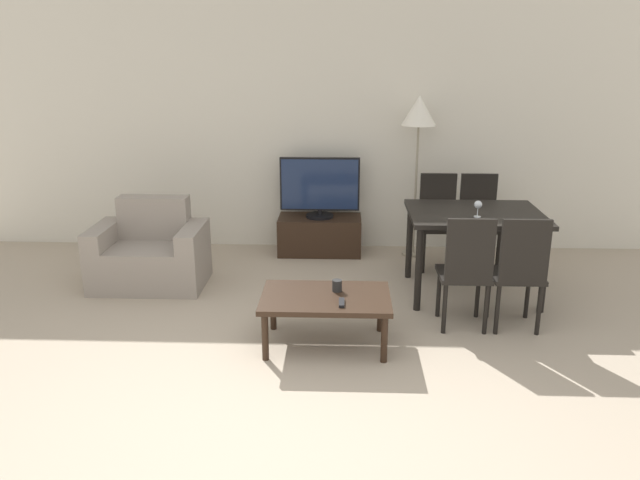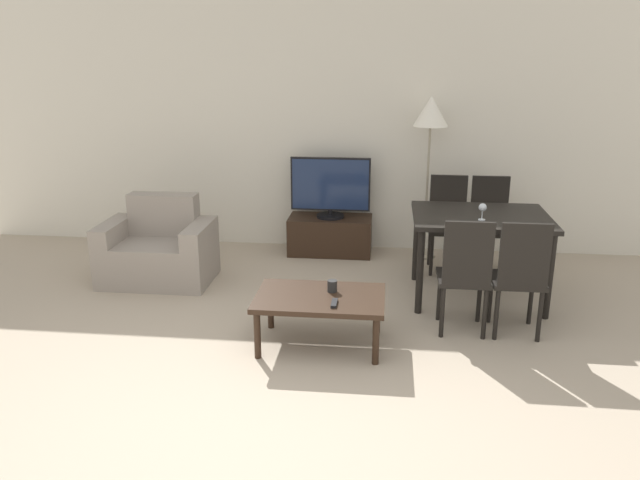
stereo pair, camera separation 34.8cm
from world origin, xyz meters
name	(u,v)px [view 2 (the right image)]	position (x,y,z in m)	size (l,w,h in m)	color
ground_plane	(241,443)	(0.00, 0.00, 0.00)	(18.00, 18.00, 0.00)	tan
wall_back	(317,126)	(0.00, 3.81, 1.35)	(7.75, 0.06, 2.70)	silver
armchair	(159,251)	(-1.39, 2.50, 0.29)	(1.03, 0.69, 0.81)	gray
tv_stand	(330,235)	(0.18, 3.51, 0.20)	(0.90, 0.45, 0.41)	black
tv	(330,188)	(0.18, 3.51, 0.74)	(0.85, 0.30, 0.65)	black
coffee_table	(320,301)	(0.31, 1.29, 0.36)	(0.97, 0.63, 0.40)	black
dining_table	(480,225)	(1.61, 2.38, 0.68)	(1.18, 0.92, 0.78)	black
dining_chair_near	(465,272)	(1.41, 1.60, 0.52)	(0.40, 0.40, 0.95)	black
dining_chair_far	(490,220)	(1.82, 3.15, 0.52)	(0.40, 0.40, 0.95)	black
dining_chair_near_right	(520,274)	(1.82, 1.60, 0.52)	(0.40, 0.40, 0.95)	black
dining_chair_far_left	(448,219)	(1.41, 3.15, 0.52)	(0.40, 0.40, 0.95)	black
floor_lamp	(431,118)	(1.20, 3.49, 1.49)	(0.36, 0.36, 1.71)	gray
remote_primary	(334,303)	(0.43, 1.13, 0.41)	(0.04, 0.15, 0.02)	black
cup_white_near	(332,286)	(0.40, 1.38, 0.45)	(0.07, 0.07, 0.09)	black
wine_glass_left	(483,208)	(1.59, 2.19, 0.88)	(0.07, 0.07, 0.15)	silver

